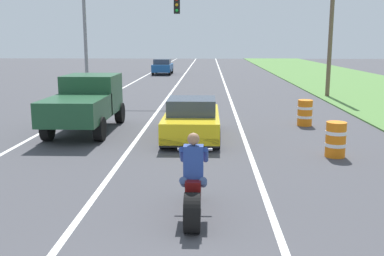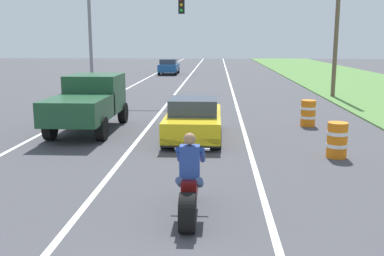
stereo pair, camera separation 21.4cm
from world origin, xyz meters
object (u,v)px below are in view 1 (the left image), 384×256
object	(u,v)px
sports_car_yellow	(192,120)
construction_barrel_mid	(305,113)
pickup_truck_left_lane_dark_green	(86,101)
traffic_light_mast_near	(117,25)
construction_barrel_nearest	(336,139)
distant_car_far_ahead	(163,66)
motorcycle_with_rider	(193,188)

from	to	relation	value
sports_car_yellow	construction_barrel_mid	xyz separation A→B (m)	(4.28, 2.40, -0.13)
pickup_truck_left_lane_dark_green	traffic_light_mast_near	world-z (taller)	traffic_light_mast_near
construction_barrel_nearest	distant_car_far_ahead	size ratio (longest dim) A/B	0.25
distant_car_far_ahead	pickup_truck_left_lane_dark_green	bearing A→B (deg)	-89.77
pickup_truck_left_lane_dark_green	distant_car_far_ahead	size ratio (longest dim) A/B	1.20
motorcycle_with_rider	sports_car_yellow	bearing A→B (deg)	92.42
construction_barrel_nearest	distant_car_far_ahead	distance (m)	32.50
construction_barrel_nearest	construction_barrel_mid	bearing A→B (deg)	88.44
distant_car_far_ahead	sports_car_yellow	bearing A→B (deg)	-82.23
traffic_light_mast_near	distant_car_far_ahead	xyz separation A→B (m)	(0.44, 19.45, -3.28)
construction_barrel_nearest	distant_car_far_ahead	world-z (taller)	distant_car_far_ahead
traffic_light_mast_near	distant_car_far_ahead	distance (m)	19.73
pickup_truck_left_lane_dark_green	construction_barrel_nearest	distance (m)	8.72
traffic_light_mast_near	construction_barrel_mid	bearing A→B (deg)	-39.83
traffic_light_mast_near	construction_barrel_mid	size ratio (longest dim) A/B	6.00
sports_car_yellow	distant_car_far_ahead	xyz separation A→B (m)	(-3.97, 29.11, 0.14)
pickup_truck_left_lane_dark_green	motorcycle_with_rider	bearing A→B (deg)	-62.62
construction_barrel_nearest	distant_car_far_ahead	xyz separation A→B (m)	(-8.13, 31.46, 0.27)
sports_car_yellow	pickup_truck_left_lane_dark_green	xyz separation A→B (m)	(-3.86, 1.02, 0.48)
pickup_truck_left_lane_dark_green	distant_car_far_ahead	world-z (taller)	pickup_truck_left_lane_dark_green
pickup_truck_left_lane_dark_green	construction_barrel_mid	xyz separation A→B (m)	(8.14, 1.39, -0.60)
motorcycle_with_rider	distant_car_far_ahead	world-z (taller)	motorcycle_with_rider
construction_barrel_mid	sports_car_yellow	bearing A→B (deg)	-150.71
traffic_light_mast_near	pickup_truck_left_lane_dark_green	bearing A→B (deg)	-86.36
sports_car_yellow	pickup_truck_left_lane_dark_green	distance (m)	4.02
traffic_light_mast_near	distant_car_far_ahead	world-z (taller)	traffic_light_mast_near
distant_car_far_ahead	motorcycle_with_rider	bearing A→B (deg)	-83.26
construction_barrel_mid	distant_car_far_ahead	world-z (taller)	distant_car_far_ahead
construction_barrel_nearest	sports_car_yellow	bearing A→B (deg)	150.43
motorcycle_with_rider	sports_car_yellow	size ratio (longest dim) A/B	0.51
motorcycle_with_rider	construction_barrel_mid	distance (m)	10.23
sports_car_yellow	pickup_truck_left_lane_dark_green	size ratio (longest dim) A/B	0.90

